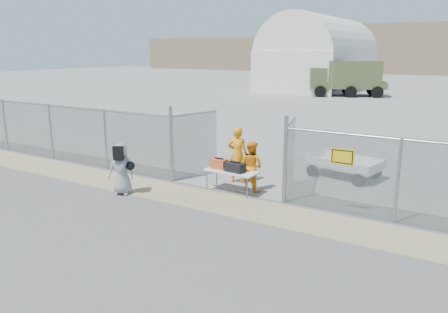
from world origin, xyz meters
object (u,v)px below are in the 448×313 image
Objects in this scene: security_worker_left at (238,155)px; utility_trailer at (344,167)px; visitor at (122,169)px; folding_table at (231,181)px; security_worker_right at (251,166)px.

security_worker_left is 3.77m from utility_trailer.
visitor is at bearing -123.56° from utility_trailer.
security_worker_right is (0.44, 0.47, 0.44)m from folding_table.
utility_trailer is (2.05, 2.94, -0.42)m from security_worker_right.
folding_table is at bearing 99.85° from security_worker_left.
security_worker_left is 0.95m from security_worker_right.
utility_trailer is (2.49, 3.41, 0.03)m from folding_table.
security_worker_left reaches higher than folding_table.
security_worker_left reaches higher than utility_trailer.
security_worker_left is at bearing 26.18° from visitor.
security_worker_right is 3.61m from utility_trailer.
security_worker_left is 0.61× the size of utility_trailer.
visitor is at bearing -144.31° from folding_table.
folding_table is 0.78m from security_worker_right.
visitor is at bearing 40.43° from security_worker_left.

